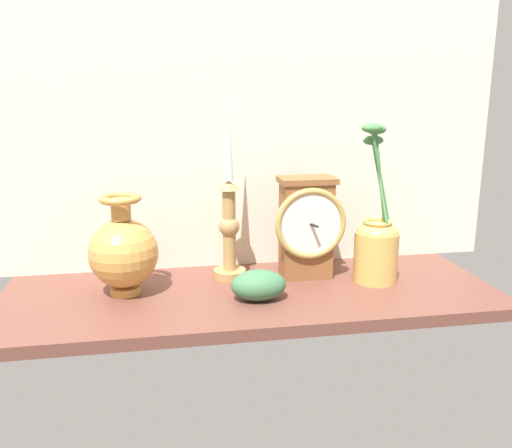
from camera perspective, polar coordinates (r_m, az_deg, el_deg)
ground_plane at (r=112.11cm, az=-0.47°, el=-7.58°), size 100.00×36.00×2.40cm
back_wall at (r=122.74cm, az=-1.96°, el=10.48°), size 120.00×2.00×65.00cm
mantel_clock at (r=116.90cm, az=5.35°, el=-0.24°), size 15.28×10.38×21.88cm
candlestick_tall_left at (r=115.59cm, az=-2.84°, el=0.62°), size 7.05×7.05×39.06cm
brass_vase_bulbous at (r=110.53cm, az=-13.71°, el=-2.79°), size 13.69×13.69×20.19cm
brass_vase_jar at (r=117.53cm, az=12.46°, el=-1.90°), size 9.30×9.30×33.38cm
ivy_sprig at (r=106.29cm, az=0.26°, el=-6.41°), size 10.82×7.57×5.92cm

